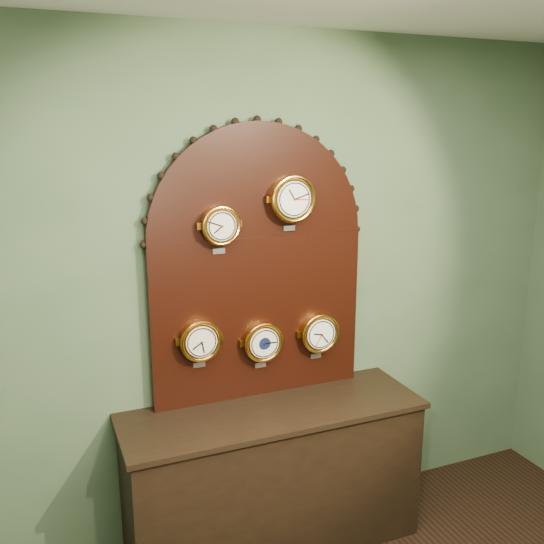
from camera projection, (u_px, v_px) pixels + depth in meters
name	position (u px, v px, depth m)	size (l,w,h in m)	color
wall_back	(255.00, 294.00, 3.31)	(4.00, 4.00, 0.00)	#486142
shop_counter	(273.00, 479.00, 3.31)	(1.60, 0.50, 0.80)	black
display_board	(258.00, 255.00, 3.21)	(1.26, 0.06, 1.53)	black
roman_clock	(220.00, 225.00, 3.02)	(0.21, 0.08, 0.26)	orange
arabic_clock	(292.00, 199.00, 3.14)	(0.25, 0.08, 0.30)	orange
hygrometer	(200.00, 340.00, 3.12)	(0.23, 0.08, 0.28)	orange
barometer	(263.00, 342.00, 3.26)	(0.23, 0.08, 0.28)	orange
tide_clock	(319.00, 333.00, 3.39)	(0.23, 0.08, 0.28)	orange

